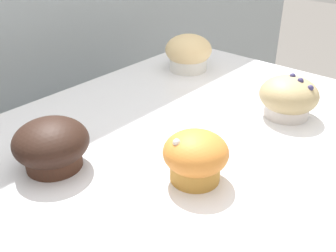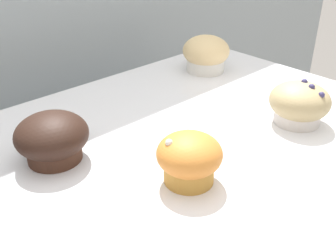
{
  "view_description": "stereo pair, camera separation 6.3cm",
  "coord_description": "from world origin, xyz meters",
  "px_view_note": "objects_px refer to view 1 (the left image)",
  "views": [
    {
      "loc": [
        -0.4,
        -0.37,
        1.3
      ],
      "look_at": [
        0.01,
        -0.01,
        1.0
      ],
      "focal_mm": 42.0,
      "sensor_mm": 36.0,
      "label": 1
    },
    {
      "loc": [
        -0.36,
        -0.41,
        1.3
      ],
      "look_at": [
        0.01,
        -0.01,
        1.0
      ],
      "focal_mm": 42.0,
      "sensor_mm": 36.0,
      "label": 2
    }
  ],
  "objects_px": {
    "muffin_back_left": "(188,53)",
    "muffin_back_right": "(288,97)",
    "muffin_front_right": "(52,145)",
    "muffin_front_center": "(196,157)"
  },
  "relations": [
    {
      "from": "muffin_back_left",
      "to": "muffin_front_center",
      "type": "bearing_deg",
      "value": -140.58
    },
    {
      "from": "muffin_front_center",
      "to": "muffin_front_right",
      "type": "bearing_deg",
      "value": 122.08
    },
    {
      "from": "muffin_front_center",
      "to": "muffin_front_right",
      "type": "relative_size",
      "value": 0.83
    },
    {
      "from": "muffin_back_left",
      "to": "muffin_back_right",
      "type": "distance_m",
      "value": 0.3
    },
    {
      "from": "muffin_front_right",
      "to": "muffin_back_right",
      "type": "bearing_deg",
      "value": -26.42
    },
    {
      "from": "muffin_front_center",
      "to": "muffin_front_right",
      "type": "height_order",
      "value": "muffin_front_right"
    },
    {
      "from": "muffin_front_right",
      "to": "muffin_front_center",
      "type": "bearing_deg",
      "value": -57.92
    },
    {
      "from": "muffin_back_left",
      "to": "muffin_back_right",
      "type": "height_order",
      "value": "muffin_back_left"
    },
    {
      "from": "muffin_back_left",
      "to": "muffin_front_right",
      "type": "relative_size",
      "value": 0.98
    },
    {
      "from": "muffin_back_right",
      "to": "muffin_front_center",
      "type": "bearing_deg",
      "value": 177.9
    }
  ]
}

